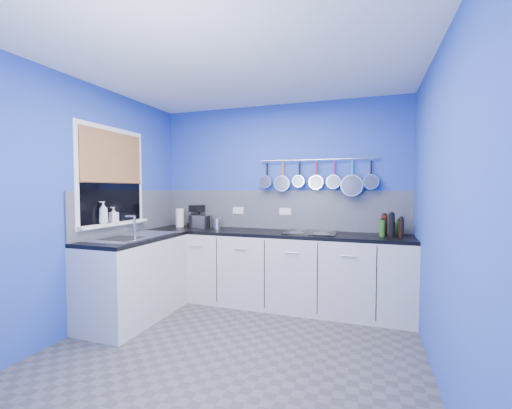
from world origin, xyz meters
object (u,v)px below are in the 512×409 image
Objects in this scene: canister at (217,224)px; hob at (311,232)px; soap_bottle_b at (114,215)px; toaster at (200,222)px; paper_towel at (180,218)px; coffee_maker at (196,216)px; soap_bottle_a at (103,213)px.

canister is 1.22m from hob.
soap_bottle_b is 1.16m from toaster.
paper_towel is 0.23m from coffee_maker.
soap_bottle_a reaches higher than toaster.
paper_towel is 0.32m from toaster.
coffee_maker is 1.17× the size of toaster.
coffee_maker is at bearing 176.58° from hob.
toaster reaches higher than hob.
coffee_maker is (0.42, 1.07, -0.09)m from soap_bottle_b.
paper_towel is at bearing 175.31° from canister.
soap_bottle_b is 1.16m from coffee_maker.
soap_bottle_b reaches higher than paper_towel.
coffee_maker is 0.12m from toaster.
hob is at bearing -0.12° from canister.
coffee_maker is 2.21× the size of canister.
soap_bottle_b reaches higher than coffee_maker.
toaster is at bearing -1.01° from paper_towel.
canister reaches higher than hob.
soap_bottle_b is at bearing -153.93° from hob.
soap_bottle_a is 0.80× the size of coffee_maker.
soap_bottle_b reaches higher than hob.
canister is at bearing 4.44° from toaster.
soap_bottle_a is at bearing -91.86° from coffee_maker.
coffee_maker is 0.50× the size of hob.
coffee_maker reaches higher than hob.
toaster is at bearing 66.39° from soap_bottle_a.
soap_bottle_a is 0.96× the size of paper_towel.
soap_bottle_a is at bearing -124.59° from canister.
paper_towel is at bearing 79.33° from soap_bottle_b.
canister is at bearing 179.88° from hob.
soap_bottle_a is at bearing -90.00° from soap_bottle_b.
toaster is (0.32, -0.01, -0.04)m from paper_towel.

